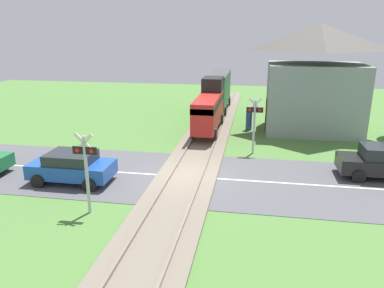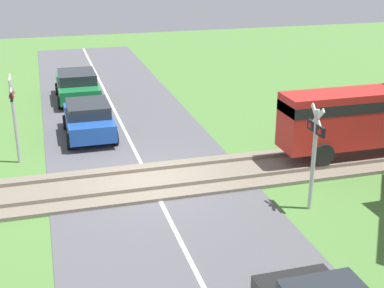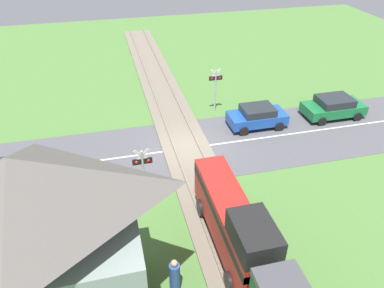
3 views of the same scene
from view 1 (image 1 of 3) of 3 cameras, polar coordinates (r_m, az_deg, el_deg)
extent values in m
plane|color=#4C7A38|center=(17.53, -0.77, -5.06)|extent=(60.00, 60.00, 0.00)
cube|color=#515156|center=(17.53, -0.77, -5.03)|extent=(48.00, 6.40, 0.02)
cube|color=silver|center=(17.52, -0.77, -4.99)|extent=(48.00, 0.12, 0.00)
cube|color=#756B5B|center=(17.51, -0.77, -4.88)|extent=(2.80, 48.00, 0.12)
cube|color=slate|center=(17.60, -3.08, -4.36)|extent=(0.10, 48.00, 0.12)
cube|color=slate|center=(17.35, 1.58, -4.66)|extent=(0.10, 48.00, 0.12)
cube|color=red|center=(24.39, 2.55, 5.17)|extent=(1.35, 6.29, 1.90)
cube|color=black|center=(24.28, 2.57, 6.38)|extent=(1.37, 6.29, 0.36)
cube|color=black|center=(26.24, 3.20, 9.12)|extent=(1.35, 2.01, 0.90)
cylinder|color=black|center=(22.78, 0.07, 1.87)|extent=(0.14, 0.76, 0.76)
cylinder|color=black|center=(22.59, 3.68, 1.70)|extent=(0.14, 0.76, 0.76)
cylinder|color=black|center=(26.63, 1.54, 4.12)|extent=(0.14, 0.76, 0.76)
cylinder|color=black|center=(26.47, 4.64, 3.98)|extent=(0.14, 0.76, 0.76)
cube|color=#235B33|center=(30.90, 4.17, 8.16)|extent=(1.35, 6.32, 2.40)
cube|color=#47474C|center=(30.72, 4.23, 10.59)|extent=(1.41, 6.32, 0.24)
cylinder|color=black|center=(29.22, 2.31, 5.28)|extent=(0.14, 0.76, 0.76)
cylinder|color=black|center=(29.07, 5.13, 5.16)|extent=(0.14, 0.76, 0.76)
cylinder|color=black|center=(33.16, 3.24, 6.69)|extent=(0.14, 0.76, 0.76)
cylinder|color=black|center=(33.03, 5.74, 6.59)|extent=(0.14, 0.76, 0.76)
cube|color=#1E4CA8|center=(17.61, -17.81, -3.64)|extent=(3.65, 1.72, 0.65)
cube|color=#23282D|center=(17.43, -17.97, -1.95)|extent=(2.01, 1.59, 0.45)
cylinder|color=black|center=(17.95, -13.09, -3.95)|extent=(0.60, 0.18, 0.60)
cylinder|color=black|center=(16.50, -15.38, -6.05)|extent=(0.60, 0.18, 0.60)
cylinder|color=black|center=(18.98, -19.74, -3.38)|extent=(0.60, 0.18, 0.60)
cylinder|color=black|center=(17.61, -22.43, -5.27)|extent=(0.60, 0.18, 0.60)
cylinder|color=black|center=(18.36, 24.06, -4.57)|extent=(0.60, 0.18, 0.60)
cylinder|color=black|center=(19.83, 22.99, -2.87)|extent=(0.60, 0.18, 0.60)
cylinder|color=black|center=(20.62, -26.83, -2.63)|extent=(0.60, 0.18, 0.60)
cylinder|color=#B7B7B7|center=(14.25, -15.72, -4.62)|extent=(0.12, 0.12, 3.00)
cube|color=black|center=(13.93, -16.04, -0.95)|extent=(0.90, 0.08, 0.28)
sphere|color=red|center=(14.05, -17.03, -0.88)|extent=(0.18, 0.18, 0.18)
sphere|color=red|center=(13.82, -15.03, -1.01)|extent=(0.18, 0.18, 0.18)
cube|color=silver|center=(13.85, -16.14, 0.19)|extent=(0.72, 0.04, 0.72)
cube|color=silver|center=(13.85, -16.14, 0.19)|extent=(0.72, 0.04, 0.72)
cylinder|color=#B7B7B7|center=(20.67, 9.42, 2.55)|extent=(0.12, 0.12, 3.00)
cube|color=black|center=(20.45, 9.55, 5.16)|extent=(0.90, 0.08, 0.28)
sphere|color=red|center=(20.45, 10.31, 5.12)|extent=(0.18, 0.18, 0.18)
sphere|color=red|center=(20.45, 8.79, 5.19)|extent=(0.18, 0.18, 0.18)
cube|color=silver|center=(20.39, 9.59, 5.95)|extent=(0.72, 0.04, 0.72)
cube|color=silver|center=(20.39, 9.59, 5.95)|extent=(0.72, 0.04, 0.72)
cube|color=gray|center=(26.02, 18.04, 6.62)|extent=(6.00, 4.31, 4.49)
pyramid|color=#5B5651|center=(25.65, 18.86, 15.18)|extent=(6.48, 4.65, 1.65)
cube|color=#472D1E|center=(25.99, 11.19, 4.44)|extent=(0.06, 1.10, 2.10)
cylinder|color=#2D4C8E|center=(25.79, 8.66, 3.64)|extent=(0.40, 0.40, 1.37)
sphere|color=tan|center=(25.61, 8.74, 5.41)|extent=(0.25, 0.25, 0.25)
camera|label=2|loc=(17.91, 55.14, 12.01)|focal=50.00mm
camera|label=3|loc=(34.22, 12.86, 26.24)|focal=35.00mm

